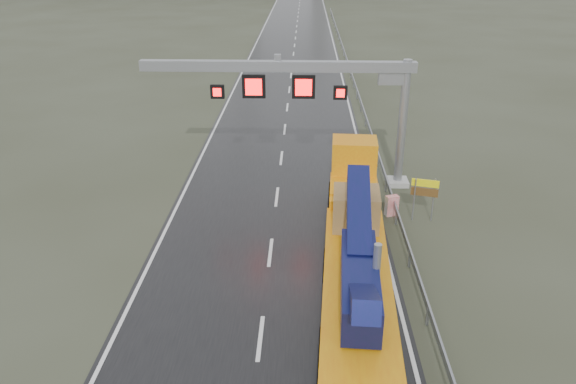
{
  "coord_description": "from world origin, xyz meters",
  "views": [
    {
      "loc": [
        1.49,
        -12.03,
        13.04
      ],
      "look_at": [
        0.81,
        9.65,
        3.2
      ],
      "focal_mm": 35.0,
      "sensor_mm": 36.0,
      "label": 1
    }
  ],
  "objects_px": {
    "striped_barrier": "(392,206)",
    "exit_sign_pair": "(424,191)",
    "heavy_haul_truck": "(356,227)",
    "sign_gantry": "(317,88)"
  },
  "relations": [
    {
      "from": "striped_barrier",
      "to": "exit_sign_pair",
      "type": "bearing_deg",
      "value": -40.09
    },
    {
      "from": "heavy_haul_truck",
      "to": "exit_sign_pair",
      "type": "xyz_separation_m",
      "value": [
        3.69,
        3.94,
        -0.02
      ]
    },
    {
      "from": "exit_sign_pair",
      "to": "striped_barrier",
      "type": "bearing_deg",
      "value": 174.77
    },
    {
      "from": "heavy_haul_truck",
      "to": "exit_sign_pair",
      "type": "distance_m",
      "value": 5.4
    },
    {
      "from": "exit_sign_pair",
      "to": "striped_barrier",
      "type": "relative_size",
      "value": 2.12
    },
    {
      "from": "sign_gantry",
      "to": "striped_barrier",
      "type": "height_order",
      "value": "sign_gantry"
    },
    {
      "from": "striped_barrier",
      "to": "sign_gantry",
      "type": "bearing_deg",
      "value": 114.48
    },
    {
      "from": "sign_gantry",
      "to": "heavy_haul_truck",
      "type": "distance_m",
      "value": 9.52
    },
    {
      "from": "heavy_haul_truck",
      "to": "striped_barrier",
      "type": "xyz_separation_m",
      "value": [
        2.23,
        4.48,
        -1.07
      ]
    },
    {
      "from": "heavy_haul_truck",
      "to": "striped_barrier",
      "type": "bearing_deg",
      "value": 66.78
    }
  ]
}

